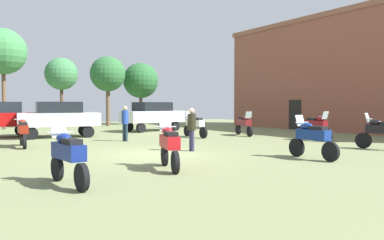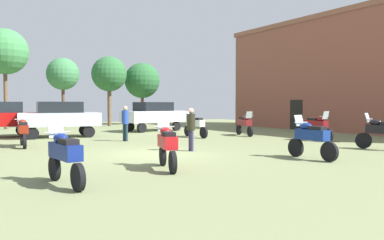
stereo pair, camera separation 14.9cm
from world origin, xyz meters
The scene contains 18 objects.
ground_plane centered at (0.00, 0.00, 0.01)m, with size 44.00×52.00×0.02m.
brick_building centered at (18.00, 3.54, 4.06)m, with size 6.12×21.51×8.11m.
motorcycle_1 centered at (5.18, 5.37, 0.74)m, with size 0.62×2.21×1.46m.
motorcycle_2 centered at (-4.35, -3.93, 0.73)m, with size 0.62×2.16×1.45m.
motorcycle_4 centered at (9.34, 0.36, 0.76)m, with size 0.62×2.14×1.51m.
motorcycle_5 centered at (8.22, 4.72, 0.73)m, with size 0.80×2.17×1.44m.
motorcycle_6 centered at (-3.84, 5.23, 0.73)m, with size 0.62×2.26×1.45m.
motorcycle_7 centered at (8.40, -3.75, 0.75)m, with size 0.80×2.10×1.50m.
motorcycle_8 centered at (-1.29, -3.24, 0.73)m, with size 0.81×2.01×1.45m.
motorcycle_10 centered at (3.85, -4.02, 0.75)m, with size 0.62×2.11×1.49m.
car_1 centered at (-1.30, 9.31, 1.19)m, with size 4.49×2.33×2.00m.
car_2 centered at (5.41, 11.09, 1.19)m, with size 4.54×2.48×2.00m.
person_2 centered at (1.57, 0.05, 1.02)m, with size 0.40×0.40×1.72m.
person_3 centered at (0.96, 5.32, 1.06)m, with size 0.44×0.44×1.78m.
tree_1 centered at (5.01, 18.58, 4.39)m, with size 2.96×2.96×5.89m.
tree_2 centered at (-2.95, 18.71, 5.72)m, with size 3.37×3.37×7.42m.
tree_3 centered at (1.25, 18.85, 4.26)m, with size 2.57×2.57×5.56m.
tree_7 centered at (8.38, 19.30, 4.00)m, with size 3.19×3.19×5.59m.
Camera 2 is at (-6.60, -13.02, 1.90)m, focal length 36.39 mm.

